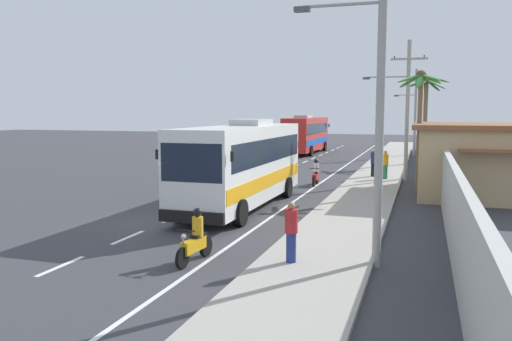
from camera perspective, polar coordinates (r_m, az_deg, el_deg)
The scene contains 16 objects.
ground_plane at distance 20.69m, azimuth -10.25°, elevation -5.67°, with size 160.00×160.00×0.00m, color #3A3A3F.
sidewalk_kerb at distance 28.26m, azimuth 12.04°, elevation -2.28°, with size 3.20×90.00×0.14m, color #A8A399.
lane_markings at distance 33.23m, azimuth 5.03°, elevation -0.96°, with size 3.90×71.00×0.01m.
boundary_wall at distance 31.96m, azimuth 19.64°, elevation 0.70°, with size 0.24×60.00×2.59m, color #B2B2AD.
coach_bus_foreground at distance 23.35m, azimuth -1.52°, elevation 0.93°, with size 3.05×10.78×3.96m.
coach_bus_far_lane at distance 53.36m, azimuth 5.52°, elevation 4.07°, with size 2.96×10.85×3.92m.
motorcycle_beside_bus at distance 30.65m, azimuth 6.58°, elevation -0.44°, with size 0.56×1.96×1.53m.
motorcycle_trailing at distance 15.20m, azimuth -6.68°, elevation -7.62°, with size 0.56×1.96×1.56m.
pedestrian_near_kerb at distance 14.55m, azimuth 3.90°, elevation -6.66°, with size 0.36×0.36×1.70m.
pedestrian_midwalk at distance 33.18m, azimuth 14.04°, elevation 0.71°, with size 0.36×0.36×1.78m.
pedestrian_far_walk at distance 34.22m, azimuth 12.78°, elevation 0.92°, with size 0.36×0.36×1.78m.
utility_pole_nearest at distance 14.60m, azimuth 13.26°, elevation 9.72°, with size 3.64×0.24×9.76m.
utility_pole_mid at distance 33.25m, azimuth 16.13°, elevation 6.80°, with size 3.82×0.24×8.62m.
utility_pole_far at distance 51.95m, azimuth 17.04°, elevation 6.37°, with size 3.10×0.24×8.27m.
palm_nearest at distance 28.58m, azimuth 17.68°, elevation 7.47°, with size 2.70×2.68×6.45m.
palm_second at distance 44.39m, azimuth 18.16°, elevation 6.97°, with size 3.11×3.06×7.06m.
Camera 1 is at (9.62, -17.79, 4.36)m, focal length 36.37 mm.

